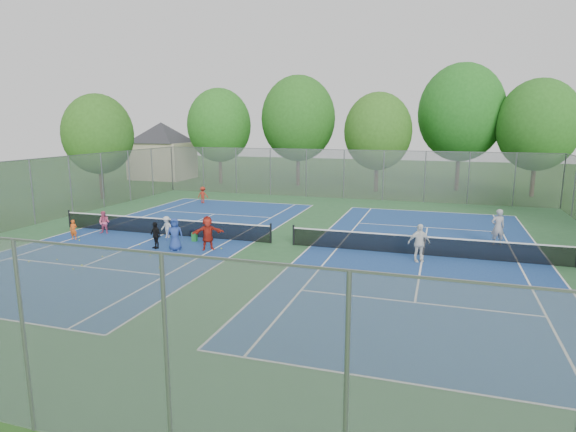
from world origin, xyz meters
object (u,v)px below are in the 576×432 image
object	(u,v)px
net_right	(423,246)
ball_crate	(193,232)
ball_hopper	(195,237)
instructor	(498,227)
net_left	(163,227)

from	to	relation	value
net_right	ball_crate	bearing A→B (deg)	178.05
net_right	ball_crate	world-z (taller)	net_right
ball_hopper	instructor	xyz separation A→B (m)	(15.09, 4.01, 0.70)
ball_crate	instructor	bearing A→B (deg)	9.82
net_right	ball_hopper	size ratio (longest dim) A/B	26.44
net_right	instructor	world-z (taller)	instructor
net_left	ball_crate	xyz separation A→B (m)	(1.65, 0.42, -0.30)
net_right	ball_crate	size ratio (longest dim) A/B	35.27
ball_hopper	instructor	bearing A→B (deg)	14.88
ball_crate	ball_hopper	distance (m)	1.48
ball_hopper	instructor	world-z (taller)	instructor
net_left	instructor	size ratio (longest dim) A/B	6.84
ball_hopper	ball_crate	bearing A→B (deg)	121.37
net_left	net_right	world-z (taller)	same
instructor	net_right	bearing A→B (deg)	25.75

